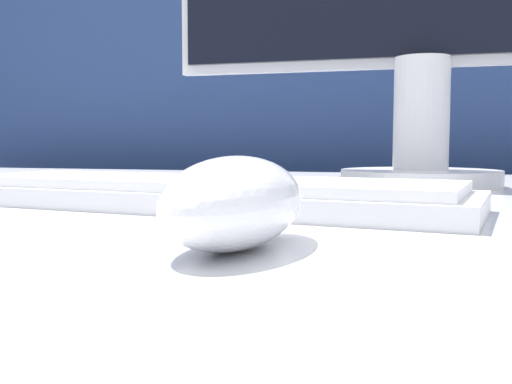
# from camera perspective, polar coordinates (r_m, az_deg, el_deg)

# --- Properties ---
(partition_panel) EXTENTS (5.00, 0.03, 1.39)m
(partition_panel) POSITION_cam_1_polar(r_m,az_deg,el_deg) (1.22, 11.02, -1.73)
(partition_panel) COLOR navy
(partition_panel) RESTS_ON ground_plane
(computer_mouse_near) EXTENTS (0.07, 0.13, 0.05)m
(computer_mouse_near) POSITION_cam_1_polar(r_m,az_deg,el_deg) (0.30, -1.94, -1.00)
(computer_mouse_near) COLOR white
(computer_mouse_near) RESTS_ON desk
(keyboard) EXTENTS (0.46, 0.19, 0.02)m
(keyboard) POSITION_cam_1_polar(r_m,az_deg,el_deg) (0.49, -5.45, -0.12)
(keyboard) COLOR silver
(keyboard) RESTS_ON desk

